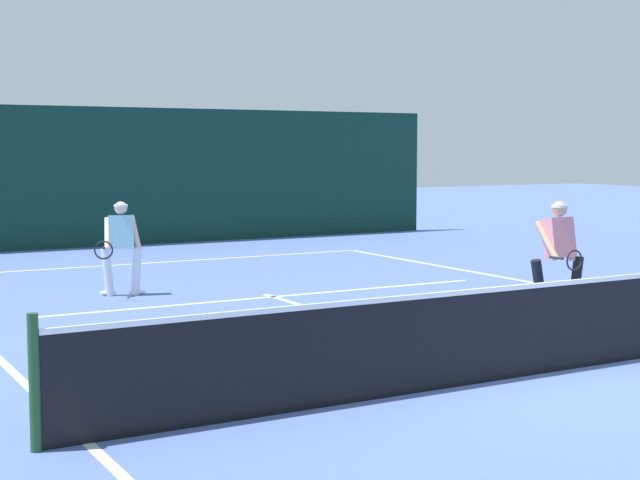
{
  "coord_description": "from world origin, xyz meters",
  "views": [
    {
      "loc": [
        -6.86,
        -7.51,
        2.4
      ],
      "look_at": [
        0.27,
        5.06,
        1.0
      ],
      "focal_mm": 53.55,
      "sensor_mm": 36.0,
      "label": 1
    }
  ],
  "objects": [
    {
      "name": "ground_plane",
      "position": [
        0.0,
        0.0,
        0.0
      ],
      "size": [
        80.0,
        80.0,
        0.0
      ],
      "primitive_type": "plane",
      "color": "#4F68B0"
    },
    {
      "name": "court_line_baseline_far",
      "position": [
        0.0,
        11.44,
        0.0
      ],
      "size": [
        9.54,
        0.1,
        0.01
      ],
      "primitive_type": "cube",
      "color": "white",
      "rests_on": "ground_plane"
    },
    {
      "name": "court_line_sideline_left",
      "position": [
        -4.77,
        0.0,
        0.0
      ],
      "size": [
        0.1,
        22.87,
        0.01
      ],
      "primitive_type": "cube",
      "color": "white",
      "rests_on": "ground_plane"
    },
    {
      "name": "court_line_service",
      "position": [
        0.0,
        6.1,
        0.0
      ],
      "size": [
        7.78,
        0.1,
        0.01
      ],
      "primitive_type": "cube",
      "color": "white",
      "rests_on": "ground_plane"
    },
    {
      "name": "court_line_centre",
      "position": [
        0.0,
        3.2,
        0.0
      ],
      "size": [
        0.1,
        6.4,
        0.01
      ],
      "primitive_type": "cube",
      "color": "white",
      "rests_on": "ground_plane"
    },
    {
      "name": "tennis_net",
      "position": [
        0.0,
        0.0,
        0.51
      ],
      "size": [
        10.46,
        0.09,
        1.11
      ],
      "color": "#1E4723",
      "rests_on": "ground_plane"
    },
    {
      "name": "player_near",
      "position": [
        2.84,
        2.62,
        0.9
      ],
      "size": [
        0.99,
        0.84,
        1.64
      ],
      "rotation": [
        0.0,
        0.0,
        3.16
      ],
      "color": "black",
      "rests_on": "ground_plane"
    },
    {
      "name": "player_far",
      "position": [
        -2.07,
        7.47,
        0.84
      ],
      "size": [
        0.94,
        0.82,
        1.54
      ],
      "rotation": [
        0.0,
        0.0,
        2.82
      ],
      "color": "silver",
      "rests_on": "ground_plane"
    },
    {
      "name": "tennis_ball",
      "position": [
        2.68,
        1.64,
        0.03
      ],
      "size": [
        0.07,
        0.07,
        0.07
      ],
      "primitive_type": "sphere",
      "color": "#D1E033",
      "rests_on": "ground_plane"
    },
    {
      "name": "back_fence_windscreen",
      "position": [
        0.0,
        15.24,
        1.69
      ],
      "size": [
        18.52,
        0.12,
        3.39
      ],
      "primitive_type": "cube",
      "color": "#0E2F26",
      "rests_on": "ground_plane"
    }
  ]
}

